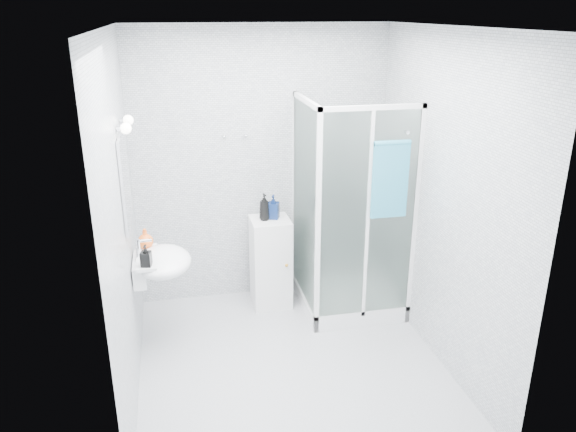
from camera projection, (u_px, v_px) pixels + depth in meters
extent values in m
cube|color=silver|center=(291.00, 214.00, 4.11)|extent=(2.40, 2.60, 2.60)
cube|color=#A7AAAC|center=(291.00, 363.00, 4.56)|extent=(2.40, 2.60, 0.01)
cube|color=white|center=(292.00, 27.00, 3.66)|extent=(2.40, 2.60, 0.01)
cube|color=white|center=(347.00, 298.00, 5.47)|extent=(0.90, 0.90, 0.12)
cube|color=silver|center=(307.00, 101.00, 4.72)|extent=(0.04, 0.90, 0.04)
cube|color=silver|center=(373.00, 108.00, 4.41)|extent=(0.90, 0.04, 0.04)
cube|color=silver|center=(318.00, 228.00, 4.66)|extent=(0.04, 0.04, 2.00)
cube|color=white|center=(305.00, 206.00, 5.04)|extent=(0.02, 0.82, 1.84)
cube|color=white|center=(368.00, 220.00, 4.72)|extent=(0.82, 0.02, 1.84)
cube|color=silver|center=(367.00, 219.00, 4.73)|extent=(0.03, 0.04, 1.84)
cylinder|color=silver|center=(340.00, 160.00, 5.38)|extent=(0.02, 0.02, 1.00)
cylinder|color=silver|center=(342.00, 111.00, 5.19)|extent=(0.09, 0.05, 0.09)
cylinder|color=silver|center=(343.00, 188.00, 5.52)|extent=(0.12, 0.04, 0.12)
cylinder|color=silver|center=(407.00, 132.00, 4.49)|extent=(0.03, 0.05, 0.03)
cube|color=white|center=(140.00, 269.00, 4.49)|extent=(0.10, 0.40, 0.18)
ellipsoid|color=white|center=(163.00, 262.00, 4.51)|extent=(0.46, 0.56, 0.20)
cube|color=white|center=(147.00, 257.00, 4.47)|extent=(0.16, 0.50, 0.02)
cylinder|color=silver|center=(138.00, 249.00, 4.43)|extent=(0.04, 0.04, 0.16)
cylinder|color=silver|center=(144.00, 241.00, 4.41)|extent=(0.12, 0.02, 0.02)
cube|color=white|center=(125.00, 180.00, 4.22)|extent=(0.02, 0.60, 0.70)
cylinder|color=silver|center=(120.00, 129.00, 3.93)|extent=(0.05, 0.04, 0.04)
sphere|color=white|center=(126.00, 128.00, 3.94)|extent=(0.08, 0.08, 0.08)
cylinder|color=silver|center=(123.00, 120.00, 4.22)|extent=(0.05, 0.04, 0.04)
sphere|color=white|center=(128.00, 120.00, 4.23)|extent=(0.08, 0.08, 0.08)
cylinder|color=silver|center=(224.00, 136.00, 5.09)|extent=(0.02, 0.04, 0.02)
sphere|color=silver|center=(224.00, 137.00, 5.07)|extent=(0.03, 0.03, 0.03)
cylinder|color=silver|center=(246.00, 135.00, 5.13)|extent=(0.02, 0.04, 0.02)
sphere|color=silver|center=(246.00, 136.00, 5.11)|extent=(0.03, 0.03, 0.03)
cube|color=silver|center=(271.00, 262.00, 5.36)|extent=(0.36, 0.36, 0.87)
cube|color=silver|center=(274.00, 270.00, 5.20)|extent=(0.32, 0.01, 0.74)
sphere|color=#B77919|center=(287.00, 265.00, 5.19)|extent=(0.03, 0.03, 0.03)
cube|color=teal|center=(390.00, 181.00, 4.59)|extent=(0.31, 0.04, 0.63)
cylinder|color=teal|center=(393.00, 143.00, 4.48)|extent=(0.31, 0.05, 0.05)
imported|color=black|center=(264.00, 207.00, 5.15)|extent=(0.11, 0.11, 0.25)
imported|color=#0C1D48|center=(273.00, 207.00, 5.20)|extent=(0.13, 0.13, 0.23)
imported|color=orange|center=(145.00, 238.00, 4.59)|extent=(0.16, 0.16, 0.17)
imported|color=black|center=(146.00, 256.00, 4.26)|extent=(0.09, 0.09, 0.17)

